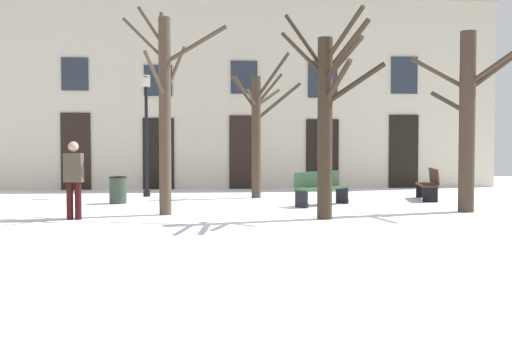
{
  "coord_description": "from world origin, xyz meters",
  "views": [
    {
      "loc": [
        -1.41,
        -14.43,
        1.56
      ],
      "look_at": [
        0.0,
        1.52,
        0.91
      ],
      "focal_mm": 41.78,
      "sensor_mm": 36.0,
      "label": 1
    }
  ],
  "objects_px": {
    "tree_left_of_center": "(165,106)",
    "litter_bin": "(118,190)",
    "bench_near_center_tree": "(321,188)",
    "tree_foreground": "(258,127)",
    "bench_facing_shops": "(429,184)",
    "streetlamp": "(146,121)",
    "tree_near_facade": "(468,117)",
    "person_by_shop_door": "(74,176)",
    "tree_right_of_center": "(328,113)"
  },
  "relations": [
    {
      "from": "tree_left_of_center",
      "to": "litter_bin",
      "type": "bearing_deg",
      "value": 117.67
    },
    {
      "from": "tree_left_of_center",
      "to": "bench_near_center_tree",
      "type": "distance_m",
      "value": 4.8
    },
    {
      "from": "tree_foreground",
      "to": "bench_facing_shops",
      "type": "height_order",
      "value": "tree_foreground"
    },
    {
      "from": "tree_left_of_center",
      "to": "bench_facing_shops",
      "type": "height_order",
      "value": "tree_left_of_center"
    },
    {
      "from": "tree_left_of_center",
      "to": "bench_facing_shops",
      "type": "distance_m",
      "value": 8.35
    },
    {
      "from": "bench_near_center_tree",
      "to": "streetlamp",
      "type": "bearing_deg",
      "value": 106.8
    },
    {
      "from": "litter_bin",
      "to": "bench_facing_shops",
      "type": "bearing_deg",
      "value": 2.1
    },
    {
      "from": "tree_near_facade",
      "to": "bench_near_center_tree",
      "type": "bearing_deg",
      "value": 149.86
    },
    {
      "from": "tree_left_of_center",
      "to": "streetlamp",
      "type": "bearing_deg",
      "value": 100.17
    },
    {
      "from": "tree_near_facade",
      "to": "bench_near_center_tree",
      "type": "relative_size",
      "value": 2.55
    },
    {
      "from": "tree_near_facade",
      "to": "tree_foreground",
      "type": "distance_m",
      "value": 6.37
    },
    {
      "from": "bench_facing_shops",
      "to": "person_by_shop_door",
      "type": "height_order",
      "value": "person_by_shop_door"
    },
    {
      "from": "tree_right_of_center",
      "to": "tree_foreground",
      "type": "bearing_deg",
      "value": 100.3
    },
    {
      "from": "streetlamp",
      "to": "bench_near_center_tree",
      "type": "bearing_deg",
      "value": -33.96
    },
    {
      "from": "tree_near_facade",
      "to": "tree_right_of_center",
      "type": "bearing_deg",
      "value": -162.98
    },
    {
      "from": "streetlamp",
      "to": "person_by_shop_door",
      "type": "xyz_separation_m",
      "value": [
        -1.0,
        -5.83,
        -1.43
      ]
    },
    {
      "from": "tree_left_of_center",
      "to": "tree_foreground",
      "type": "xyz_separation_m",
      "value": [
        2.52,
        4.34,
        -0.34
      ]
    },
    {
      "from": "bench_near_center_tree",
      "to": "tree_near_facade",
      "type": "bearing_deg",
      "value": -69.38
    },
    {
      "from": "tree_left_of_center",
      "to": "tree_foreground",
      "type": "relative_size",
      "value": 1.11
    },
    {
      "from": "tree_foreground",
      "to": "bench_near_center_tree",
      "type": "distance_m",
      "value": 3.38
    },
    {
      "from": "bench_near_center_tree",
      "to": "litter_bin",
      "type": "bearing_deg",
      "value": 129.95
    },
    {
      "from": "tree_foreground",
      "to": "tree_right_of_center",
      "type": "xyz_separation_m",
      "value": [
        1.0,
        -5.5,
        0.13
      ]
    },
    {
      "from": "streetlamp",
      "to": "bench_facing_shops",
      "type": "xyz_separation_m",
      "value": [
        8.37,
        -1.92,
        -1.89
      ]
    },
    {
      "from": "person_by_shop_door",
      "to": "bench_near_center_tree",
      "type": "bearing_deg",
      "value": 30.49
    },
    {
      "from": "tree_near_facade",
      "to": "person_by_shop_door",
      "type": "height_order",
      "value": "tree_near_facade"
    },
    {
      "from": "tree_foreground",
      "to": "bench_near_center_tree",
      "type": "xyz_separation_m",
      "value": [
        1.44,
        -2.55,
        -1.68
      ]
    },
    {
      "from": "tree_right_of_center",
      "to": "person_by_shop_door",
      "type": "height_order",
      "value": "tree_right_of_center"
    },
    {
      "from": "tree_near_facade",
      "to": "litter_bin",
      "type": "bearing_deg",
      "value": 161.52
    },
    {
      "from": "bench_facing_shops",
      "to": "person_by_shop_door",
      "type": "distance_m",
      "value": 10.16
    },
    {
      "from": "tree_right_of_center",
      "to": "person_by_shop_door",
      "type": "relative_size",
      "value": 2.72
    },
    {
      "from": "litter_bin",
      "to": "bench_near_center_tree",
      "type": "distance_m",
      "value": 5.55
    },
    {
      "from": "tree_left_of_center",
      "to": "bench_near_center_tree",
      "type": "height_order",
      "value": "tree_left_of_center"
    },
    {
      "from": "streetlamp",
      "to": "litter_bin",
      "type": "bearing_deg",
      "value": -104.35
    },
    {
      "from": "bench_facing_shops",
      "to": "bench_near_center_tree",
      "type": "distance_m",
      "value": 3.75
    },
    {
      "from": "tree_foreground",
      "to": "person_by_shop_door",
      "type": "distance_m",
      "value": 6.86
    },
    {
      "from": "streetlamp",
      "to": "bench_near_center_tree",
      "type": "height_order",
      "value": "streetlamp"
    },
    {
      "from": "litter_bin",
      "to": "bench_facing_shops",
      "type": "relative_size",
      "value": 0.42
    },
    {
      "from": "tree_near_facade",
      "to": "streetlamp",
      "type": "xyz_separation_m",
      "value": [
        -8.05,
        5.13,
        0.1
      ]
    },
    {
      "from": "tree_foreground",
      "to": "tree_right_of_center",
      "type": "height_order",
      "value": "tree_right_of_center"
    },
    {
      "from": "tree_left_of_center",
      "to": "streetlamp",
      "type": "distance_m",
      "value": 5.16
    },
    {
      "from": "bench_facing_shops",
      "to": "tree_near_facade",
      "type": "bearing_deg",
      "value": 7.81
    },
    {
      "from": "streetlamp",
      "to": "bench_near_center_tree",
      "type": "distance_m",
      "value": 6.17
    },
    {
      "from": "streetlamp",
      "to": "bench_facing_shops",
      "type": "distance_m",
      "value": 8.79
    },
    {
      "from": "tree_foreground",
      "to": "bench_facing_shops",
      "type": "distance_m",
      "value": 5.35
    },
    {
      "from": "person_by_shop_door",
      "to": "litter_bin",
      "type": "bearing_deg",
      "value": 90.37
    },
    {
      "from": "tree_right_of_center",
      "to": "streetlamp",
      "type": "distance_m",
      "value": 7.65
    },
    {
      "from": "tree_left_of_center",
      "to": "tree_near_facade",
      "type": "bearing_deg",
      "value": -0.39
    },
    {
      "from": "person_by_shop_door",
      "to": "tree_near_facade",
      "type": "bearing_deg",
      "value": 11.52
    },
    {
      "from": "litter_bin",
      "to": "bench_near_center_tree",
      "type": "height_order",
      "value": "bench_near_center_tree"
    },
    {
      "from": "tree_near_facade",
      "to": "litter_bin",
      "type": "xyz_separation_m",
      "value": [
        -8.62,
        2.88,
        -1.88
      ]
    }
  ]
}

